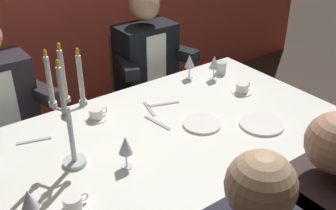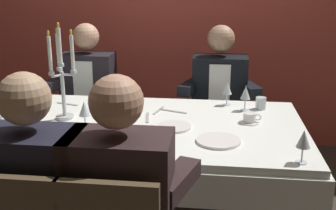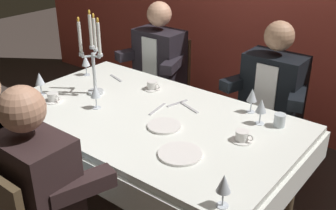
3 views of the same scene
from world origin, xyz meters
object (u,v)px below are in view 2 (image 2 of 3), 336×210
(dining_table, at_px, (145,141))
(dinner_plate_0, at_px, (218,141))
(wine_glass_4, at_px, (304,140))
(coffee_cup_2, at_px, (118,102))
(wine_glass_3, at_px, (28,91))
(seated_diner_2, at_px, (119,198))
(seated_diner_0, at_px, (89,85))
(seated_diner_1, at_px, (33,192))
(coffee_cup_0, at_px, (26,128))
(candelabra, at_px, (62,77))
(wine_glass_1, at_px, (227,89))
(wine_glass_5, at_px, (84,110))
(wine_glass_0, at_px, (246,93))
(coffee_cup_1, at_px, (250,118))
(seated_diner_3, at_px, (219,89))
(dinner_plate_1, at_px, (174,127))
(water_tumbler_0, at_px, (261,103))

(dining_table, relative_size, dinner_plate_0, 8.14)
(wine_glass_4, height_order, coffee_cup_2, wine_glass_4)
(wine_glass_3, relative_size, seated_diner_2, 0.13)
(seated_diner_0, distance_m, seated_diner_1, 1.80)
(seated_diner_0, relative_size, seated_diner_2, 1.00)
(coffee_cup_0, xyz_separation_m, coffee_cup_2, (0.40, 0.57, 0.00))
(dining_table, xyz_separation_m, seated_diner_2, (0.05, -0.89, 0.11))
(candelabra, bearing_deg, seated_diner_1, -77.70)
(dinner_plate_0, xyz_separation_m, wine_glass_1, (0.05, 0.69, 0.11))
(candelabra, bearing_deg, seated_diner_2, -58.39)
(dinner_plate_0, bearing_deg, wine_glass_5, 171.41)
(dining_table, xyz_separation_m, coffee_cup_0, (-0.64, -0.24, 0.15))
(wine_glass_0, distance_m, coffee_cup_1, 0.26)
(wine_glass_5, distance_m, seated_diner_3, 1.29)
(dining_table, height_order, dinner_plate_0, dinner_plate_0)
(wine_glass_3, height_order, coffee_cup_2, wine_glass_3)
(candelabra, height_order, wine_glass_3, candelabra)
(candelabra, relative_size, wine_glass_5, 3.62)
(dinner_plate_1, xyz_separation_m, coffee_cup_0, (-0.82, -0.18, 0.02))
(wine_glass_1, xyz_separation_m, water_tumbler_0, (0.22, -0.07, -0.07))
(dining_table, distance_m, wine_glass_0, 0.73)
(wine_glass_5, bearing_deg, seated_diner_0, 106.11)
(candelabra, bearing_deg, wine_glass_5, -41.30)
(wine_glass_0, relative_size, wine_glass_1, 1.00)
(wine_glass_4, relative_size, coffee_cup_1, 1.24)
(seated_diner_2, bearing_deg, wine_glass_1, 71.40)
(wine_glass_0, distance_m, water_tumbler_0, 0.14)
(seated_diner_0, relative_size, seated_diner_3, 1.00)
(wine_glass_0, relative_size, water_tumbler_0, 2.05)
(wine_glass_0, distance_m, coffee_cup_0, 1.38)
(dinner_plate_1, xyz_separation_m, coffee_cup_1, (0.45, 0.14, 0.02))
(wine_glass_3, relative_size, wine_glass_4, 1.00)
(wine_glass_0, relative_size, wine_glass_4, 1.00)
(dinner_plate_1, bearing_deg, wine_glass_0, 42.30)
(seated_diner_2, relative_size, seated_diner_3, 1.00)
(dinner_plate_0, bearing_deg, wine_glass_1, 85.54)
(coffee_cup_0, height_order, coffee_cup_2, same)
(dinner_plate_1, bearing_deg, wine_glass_4, -31.93)
(dinner_plate_0, distance_m, coffee_cup_0, 1.08)
(candelabra, height_order, wine_glass_0, candelabra)
(dinner_plate_1, height_order, wine_glass_0, wine_glass_0)
(candelabra, xyz_separation_m, coffee_cup_2, (0.27, 0.30, -0.24))
(coffee_cup_0, distance_m, coffee_cup_2, 0.70)
(dining_table, bearing_deg, coffee_cup_2, 126.24)
(wine_glass_0, relative_size, seated_diner_3, 0.13)
(coffee_cup_2, bearing_deg, wine_glass_1, 8.25)
(coffee_cup_1, bearing_deg, dining_table, -172.51)
(seated_diner_1, bearing_deg, seated_diner_3, 66.87)
(candelabra, relative_size, wine_glass_4, 3.62)
(candelabra, xyz_separation_m, dinner_plate_0, (0.95, -0.28, -0.26))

